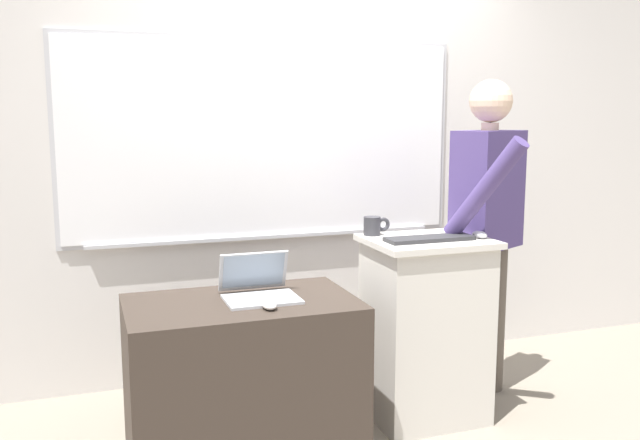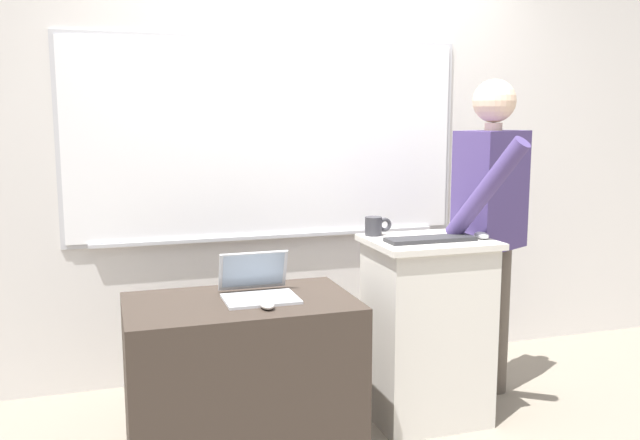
{
  "view_description": "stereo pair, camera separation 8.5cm",
  "coord_description": "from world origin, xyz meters",
  "px_view_note": "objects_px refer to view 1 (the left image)",
  "views": [
    {
      "loc": [
        -1.29,
        -2.45,
        1.52
      ],
      "look_at": [
        -0.25,
        0.5,
        1.04
      ],
      "focal_mm": 38.0,
      "sensor_mm": 36.0,
      "label": 1
    },
    {
      "loc": [
        -1.21,
        -2.48,
        1.52
      ],
      "look_at": [
        -0.25,
        0.5,
        1.04
      ],
      "focal_mm": 38.0,
      "sensor_mm": 36.0,
      "label": 2
    }
  ],
  "objects_px": {
    "computer_mouse_by_keyboard": "(480,235)",
    "person_presenter": "(487,217)",
    "coffee_mug": "(373,226)",
    "lectern_podium": "(425,328)",
    "computer_mouse_by_laptop": "(269,305)",
    "wireless_keyboard": "(430,239)",
    "laptop": "(258,286)",
    "side_desk": "(243,377)"
  },
  "relations": [
    {
      "from": "computer_mouse_by_keyboard",
      "to": "person_presenter",
      "type": "bearing_deg",
      "value": 49.41
    },
    {
      "from": "person_presenter",
      "to": "coffee_mug",
      "type": "height_order",
      "value": "person_presenter"
    },
    {
      "from": "lectern_podium",
      "to": "computer_mouse_by_laptop",
      "type": "relative_size",
      "value": 9.25
    },
    {
      "from": "wireless_keyboard",
      "to": "computer_mouse_by_laptop",
      "type": "bearing_deg",
      "value": -169.34
    },
    {
      "from": "laptop",
      "to": "computer_mouse_by_keyboard",
      "type": "height_order",
      "value": "computer_mouse_by_keyboard"
    },
    {
      "from": "side_desk",
      "to": "laptop",
      "type": "height_order",
      "value": "laptop"
    },
    {
      "from": "side_desk",
      "to": "person_presenter",
      "type": "distance_m",
      "value": 1.53
    },
    {
      "from": "lectern_podium",
      "to": "computer_mouse_by_keyboard",
      "type": "bearing_deg",
      "value": -17.71
    },
    {
      "from": "side_desk",
      "to": "coffee_mug",
      "type": "distance_m",
      "value": 0.99
    },
    {
      "from": "computer_mouse_by_keyboard",
      "to": "coffee_mug",
      "type": "height_order",
      "value": "coffee_mug"
    },
    {
      "from": "laptop",
      "to": "computer_mouse_by_laptop",
      "type": "relative_size",
      "value": 3.25
    },
    {
      "from": "computer_mouse_by_keyboard",
      "to": "side_desk",
      "type": "bearing_deg",
      "value": 178.83
    },
    {
      "from": "lectern_podium",
      "to": "side_desk",
      "type": "distance_m",
      "value": 0.96
    },
    {
      "from": "wireless_keyboard",
      "to": "coffee_mug",
      "type": "distance_m",
      "value": 0.31
    },
    {
      "from": "lectern_podium",
      "to": "wireless_keyboard",
      "type": "relative_size",
      "value": 2.11
    },
    {
      "from": "computer_mouse_by_keyboard",
      "to": "coffee_mug",
      "type": "bearing_deg",
      "value": 151.58
    },
    {
      "from": "coffee_mug",
      "to": "computer_mouse_by_keyboard",
      "type": "bearing_deg",
      "value": -28.42
    },
    {
      "from": "computer_mouse_by_keyboard",
      "to": "wireless_keyboard",
      "type": "bearing_deg",
      "value": 176.26
    },
    {
      "from": "computer_mouse_by_keyboard",
      "to": "computer_mouse_by_laptop",
      "type": "bearing_deg",
      "value": -172.75
    },
    {
      "from": "side_desk",
      "to": "wireless_keyboard",
      "type": "distance_m",
      "value": 1.1
    },
    {
      "from": "laptop",
      "to": "computer_mouse_by_keyboard",
      "type": "bearing_deg",
      "value": -3.6
    },
    {
      "from": "laptop",
      "to": "coffee_mug",
      "type": "relative_size",
      "value": 2.32
    },
    {
      "from": "side_desk",
      "to": "laptop",
      "type": "bearing_deg",
      "value": 27.68
    },
    {
      "from": "lectern_podium",
      "to": "side_desk",
      "type": "bearing_deg",
      "value": -176.74
    },
    {
      "from": "computer_mouse_by_laptop",
      "to": "computer_mouse_by_keyboard",
      "type": "height_order",
      "value": "computer_mouse_by_keyboard"
    },
    {
      "from": "lectern_podium",
      "to": "computer_mouse_by_laptop",
      "type": "distance_m",
      "value": 0.93
    },
    {
      "from": "computer_mouse_by_laptop",
      "to": "coffee_mug",
      "type": "relative_size",
      "value": 0.71
    },
    {
      "from": "wireless_keyboard",
      "to": "coffee_mug",
      "type": "xyz_separation_m",
      "value": [
        -0.19,
        0.23,
        0.04
      ]
    },
    {
      "from": "lectern_podium",
      "to": "computer_mouse_by_laptop",
      "type": "bearing_deg",
      "value": -165.76
    },
    {
      "from": "coffee_mug",
      "to": "laptop",
      "type": "bearing_deg",
      "value": -164.47
    },
    {
      "from": "coffee_mug",
      "to": "person_presenter",
      "type": "bearing_deg",
      "value": -3.64
    },
    {
      "from": "person_presenter",
      "to": "wireless_keyboard",
      "type": "bearing_deg",
      "value": 176.55
    },
    {
      "from": "lectern_podium",
      "to": "side_desk",
      "type": "relative_size",
      "value": 0.91
    },
    {
      "from": "lectern_podium",
      "to": "coffee_mug",
      "type": "relative_size",
      "value": 6.59
    },
    {
      "from": "coffee_mug",
      "to": "side_desk",
      "type": "bearing_deg",
      "value": -162.94
    },
    {
      "from": "lectern_podium",
      "to": "laptop",
      "type": "relative_size",
      "value": 2.84
    },
    {
      "from": "wireless_keyboard",
      "to": "computer_mouse_by_laptop",
      "type": "distance_m",
      "value": 0.89
    },
    {
      "from": "person_presenter",
      "to": "computer_mouse_by_keyboard",
      "type": "bearing_deg",
      "value": -157.23
    },
    {
      "from": "laptop",
      "to": "computer_mouse_by_laptop",
      "type": "xyz_separation_m",
      "value": [
        -0.0,
        -0.21,
        -0.03
      ]
    },
    {
      "from": "laptop",
      "to": "wireless_keyboard",
      "type": "distance_m",
      "value": 0.86
    },
    {
      "from": "coffee_mug",
      "to": "computer_mouse_by_laptop",
      "type": "bearing_deg",
      "value": -149.03
    },
    {
      "from": "person_presenter",
      "to": "computer_mouse_by_laptop",
      "type": "bearing_deg",
      "value": 168.54
    }
  ]
}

